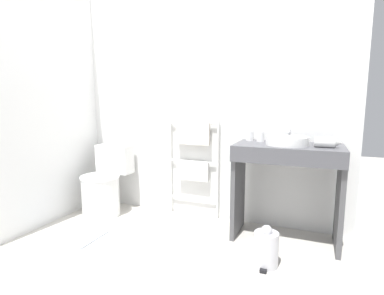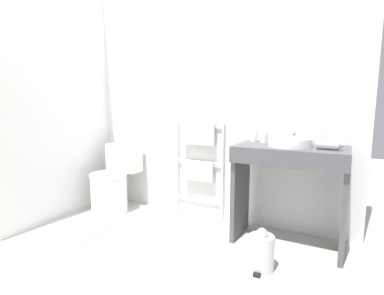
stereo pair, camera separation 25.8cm
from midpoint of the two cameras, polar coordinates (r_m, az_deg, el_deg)
ground_plane at (r=2.38m, az=-13.14°, el=-22.76°), size 12.00×12.00×0.00m
wall_back at (r=3.20m, az=-0.09°, el=9.11°), size 2.99×0.12×2.52m
wall_side at (r=3.48m, az=-27.55°, el=8.11°), size 0.12×1.88×2.52m
toilet at (r=3.50m, az=-18.39°, el=-6.97°), size 0.41×0.57×0.76m
towel_radiator at (r=3.17m, az=-2.18°, el=-1.36°), size 0.57×0.06×1.05m
vanity_counter at (r=2.71m, az=15.02°, el=-5.53°), size 0.90×0.51×0.87m
sink_basin at (r=2.65m, az=15.05°, el=1.28°), size 0.36×0.36×0.07m
faucet at (r=2.83m, az=15.55°, el=2.49°), size 0.02×0.10×0.12m
cup_near_wall at (r=2.87m, az=8.45°, el=2.19°), size 0.07×0.07×0.09m
cup_near_edge at (r=2.81m, az=10.36°, el=2.02°), size 0.07×0.07×0.09m
hair_dryer at (r=2.61m, az=21.65°, el=0.95°), size 0.21×0.17×0.09m
trash_bin at (r=2.42m, az=10.82°, el=-18.37°), size 0.19×0.22×0.32m
bath_mat at (r=3.16m, az=-24.23°, el=-14.95°), size 0.56×0.36×0.01m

